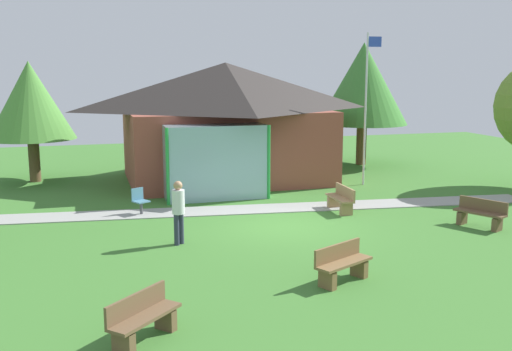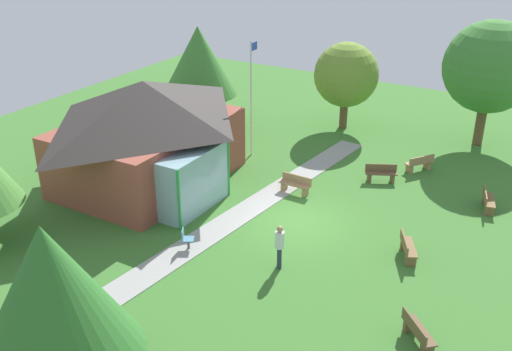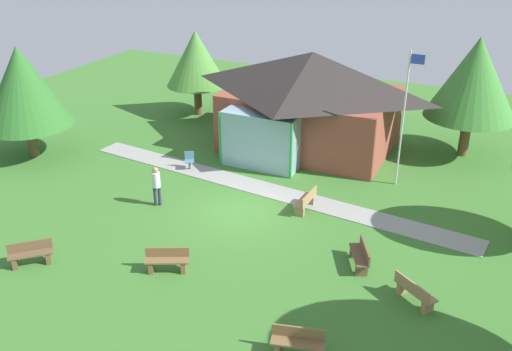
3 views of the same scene
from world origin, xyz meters
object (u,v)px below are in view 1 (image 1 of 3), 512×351
flagpole (366,103)px  visitor_strolling_lawn (178,207)px  bench_rear_near_path (341,199)px  patio_chair_west (140,202)px  tree_behind_pavilion_left (30,101)px  bench_mid_right (480,214)px  tree_behind_pavilion_right (363,84)px  bench_front_center (342,264)px  bench_front_left (143,319)px  pavilion (225,120)px

flagpole → visitor_strolling_lawn: 10.90m
bench_rear_near_path → visitor_strolling_lawn: size_ratio=0.87×
bench_rear_near_path → patio_chair_west: 6.61m
bench_rear_near_path → tree_behind_pavilion_left: (-10.16, 8.52, 2.98)m
bench_mid_right → tree_behind_pavilion_left: tree_behind_pavilion_left is taller
bench_rear_near_path → tree_behind_pavilion_right: size_ratio=0.25×
bench_mid_right → tree_behind_pavilion_right: bearing=-35.8°
bench_front_center → tree_behind_pavilion_right: (7.79, 14.95, 3.56)m
bench_front_center → visitor_strolling_lawn: 4.94m
flagpole → bench_front_left: (-10.09, -11.84, -2.94)m
flagpole → tree_behind_pavilion_right: size_ratio=1.02×
bench_rear_near_path → visitor_strolling_lawn: bearing=112.8°
bench_front_center → bench_front_left: (-4.52, -1.71, 0.00)m
bench_front_center → tree_behind_pavilion_right: 17.23m
pavilion → bench_rear_near_path: pavilion is taller
flagpole → bench_front_left: flagpole is taller
bench_mid_right → visitor_strolling_lawn: size_ratio=0.88×
bench_rear_near_path → tree_behind_pavilion_left: size_ratio=0.30×
patio_chair_west → visitor_strolling_lawn: bearing=71.4°
bench_front_center → flagpole: bearing=-145.3°
flagpole → patio_chair_west: size_ratio=7.07×
patio_chair_west → visitor_strolling_lawn: 3.80m
bench_front_left → patio_chair_west: size_ratio=1.61×
tree_behind_pavilion_right → pavilion: bearing=-162.5°
bench_front_center → patio_chair_west: (-3.72, 7.55, 0.01)m
bench_rear_near_path → bench_mid_right: (3.16, -3.01, 0.00)m
bench_rear_near_path → visitor_strolling_lawn: visitor_strolling_lawn is taller
visitor_strolling_lawn → tree_behind_pavilion_right: bearing=-172.2°
pavilion → patio_chair_west: bearing=-128.8°
tree_behind_pavilion_left → bench_front_center: bearing=-63.1°
pavilion → visitor_strolling_lawn: size_ratio=5.24×
bench_front_left → tree_behind_pavilion_right: size_ratio=0.23×
bench_front_center → tree_behind_pavilion_left: 16.67m
bench_front_center → bench_mid_right: 6.66m
flagpole → tree_behind_pavilion_right: bearing=65.3°
bench_front_center → visitor_strolling_lawn: (-3.03, 3.85, 0.62)m
patio_chair_west → bench_mid_right: bearing=125.9°
bench_rear_near_path → visitor_strolling_lawn: (-5.76, -2.26, 0.62)m
bench_rear_near_path → bench_mid_right: 4.36m
tree_behind_pavilion_left → patio_chair_west: bearing=-62.4°
patio_chair_west → pavilion: bearing=-158.1°
patio_chair_west → visitor_strolling_lawn: (0.70, -3.69, 0.61)m
bench_front_center → bench_front_left: size_ratio=1.11×
flagpole → bench_front_left: size_ratio=4.38×
bench_front_left → tree_behind_pavilion_left: bearing=-123.7°
bench_front_center → tree_behind_pavilion_right: tree_behind_pavilion_right is taller
flagpole → patio_chair_west: flagpole is taller
bench_front_center → bench_rear_near_path: 6.69m
bench_mid_right → tree_behind_pavilion_right: (1.90, 11.85, 3.56)m
pavilion → bench_front_left: bearing=-108.8°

